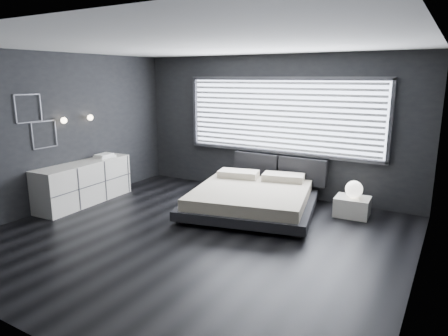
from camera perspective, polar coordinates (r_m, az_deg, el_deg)
The scene contains 12 objects.
room at distance 5.77m, azimuth -4.32°, elevation 3.21°, with size 6.04×6.00×2.80m.
window at distance 8.00m, azimuth 8.06°, elevation 7.35°, with size 4.14×0.09×1.52m.
headboard at distance 8.11m, azimuth 7.83°, elevation -0.02°, with size 1.96×0.16×0.52m.
sconce_near at distance 7.78m, azimuth -21.92°, elevation 6.32°, with size 0.18×0.11×0.11m.
sconce_far at distance 8.16m, azimuth -18.58°, elevation 6.85°, with size 0.18×0.11×0.11m.
wall_art_upper at distance 7.49m, azimuth -26.16°, elevation 7.64°, with size 0.01×0.48×0.48m.
wall_art_lower at distance 7.68m, azimuth -24.26°, elevation 4.38°, with size 0.01×0.48×0.48m.
bed at distance 7.14m, azimuth 3.92°, elevation -4.28°, with size 2.58×2.51×0.56m.
nightstand at distance 7.31m, azimuth 17.84°, elevation -5.27°, with size 0.57×0.48×0.33m, color silver.
orb_lamp at distance 7.22m, azimuth 18.08°, elevation -2.90°, with size 0.29×0.29×0.29m, color white.
dresser at distance 8.06m, azimuth -19.33°, elevation -1.98°, with size 0.67×2.01×0.79m.
book_stack at distance 8.32m, azimuth -16.70°, elevation 1.70°, with size 0.30×0.38×0.07m.
Camera 1 is at (3.27, -4.66, 2.37)m, focal length 32.00 mm.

